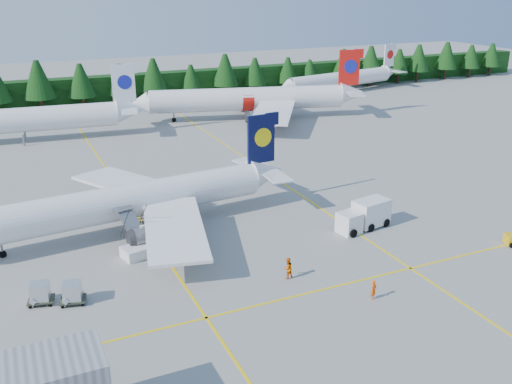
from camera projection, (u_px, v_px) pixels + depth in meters
name	position (u px, v px, depth m)	size (l,w,h in m)	color
ground	(321.00, 254.00, 55.41)	(320.00, 320.00, 0.00)	gray
taxi_stripe_a	(132.00, 207.00, 67.06)	(0.25, 120.00, 0.01)	yellow
taxi_stripe_b	(283.00, 183.00, 74.81)	(0.25, 120.00, 0.01)	yellow
taxi_stripe_cross	(356.00, 282.00, 50.28)	(80.00, 0.25, 0.01)	yellow
treeline_hedge	(130.00, 88.00, 124.40)	(220.00, 4.00, 6.00)	black
airliner_navy	(115.00, 205.00, 58.90)	(36.82, 30.17, 10.71)	silver
airliner_red	(243.00, 99.00, 108.36)	(42.72, 34.72, 12.66)	silver
airliner_far_left	(1.00, 121.00, 91.99)	(40.79, 7.52, 11.86)	silver
airliner_far_right	(337.00, 80.00, 133.64)	(35.42, 10.03, 10.41)	silver
airstairs	(142.00, 246.00, 55.20)	(4.52, 6.13, 3.71)	silver
service_truck	(363.00, 216.00, 60.68)	(6.45, 3.31, 2.97)	silver
uld_pair	(56.00, 292.00, 46.52)	(4.74, 3.04, 1.56)	#303627
crew_a	(374.00, 290.00, 47.27)	(0.63, 0.41, 1.72)	#FA5105
crew_b	(288.00, 268.00, 50.55)	(0.97, 0.76, 1.99)	orange
crew_c	(376.00, 209.00, 64.10)	(0.65, 0.44, 1.58)	#FF6305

